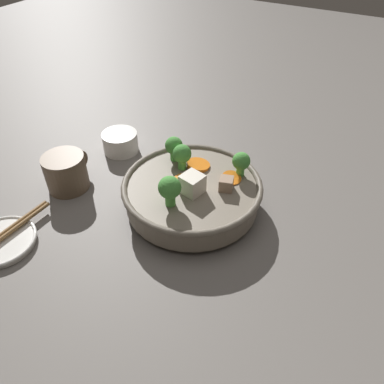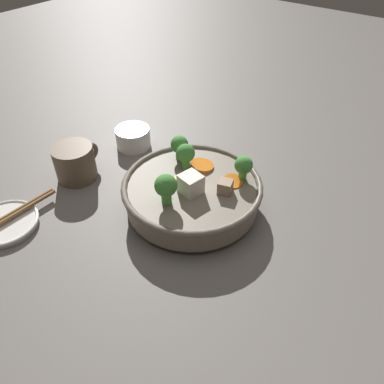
{
  "view_description": "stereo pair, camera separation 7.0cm",
  "coord_description": "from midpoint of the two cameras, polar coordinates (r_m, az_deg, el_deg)",
  "views": [
    {
      "loc": [
        -0.46,
        -0.26,
        0.49
      ],
      "look_at": [
        0.0,
        0.0,
        0.04
      ],
      "focal_mm": 35.0,
      "sensor_mm": 36.0,
      "label": 1
    },
    {
      "loc": [
        -0.42,
        -0.32,
        0.49
      ],
      "look_at": [
        0.0,
        0.0,
        0.04
      ],
      "focal_mm": 35.0,
      "sensor_mm": 36.0,
      "label": 2
    }
  ],
  "objects": [
    {
      "name": "side_saucer",
      "position": [
        0.74,
        -24.23,
        -4.52
      ],
      "size": [
        0.12,
        0.12,
        0.01
      ],
      "color": "white",
      "rests_on": "ground_plane"
    },
    {
      "name": "dark_mug",
      "position": [
        0.79,
        -14.99,
        4.28
      ],
      "size": [
        0.1,
        0.08,
        0.07
      ],
      "color": "brown",
      "rests_on": "ground_plane"
    },
    {
      "name": "stirfry_bowl",
      "position": [
        0.69,
        2.88,
        0.11
      ],
      "size": [
        0.26,
        0.26,
        0.11
      ],
      "color": "slate",
      "rests_on": "ground_plane"
    },
    {
      "name": "chopsticks_pair",
      "position": [
        0.73,
        -24.43,
        -3.99
      ],
      "size": [
        0.21,
        0.02,
        0.01
      ],
      "color": "olive",
      "rests_on": "side_saucer"
    },
    {
      "name": "ground_plane",
      "position": [
        0.72,
        2.77,
        -2.34
      ],
      "size": [
        3.0,
        3.0,
        0.0
      ],
      "primitive_type": "plane",
      "color": "slate"
    },
    {
      "name": "tea_cup",
      "position": [
        0.88,
        -6.74,
        8.19
      ],
      "size": [
        0.08,
        0.08,
        0.05
      ],
      "color": "white",
      "rests_on": "ground_plane"
    }
  ]
}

